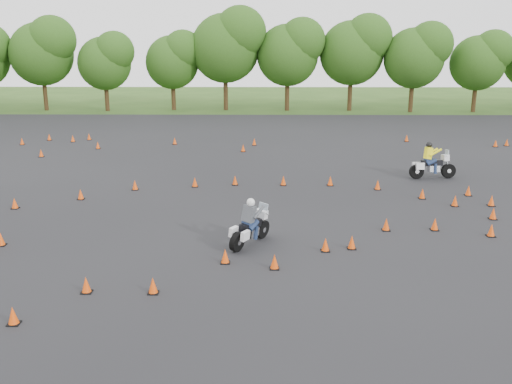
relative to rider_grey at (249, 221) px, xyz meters
The scene contains 6 objects.
ground 1.64m from the rider_grey, 81.17° to the right, with size 140.00×140.00×0.00m, color #2D5119.
asphalt_pad 4.71m from the rider_grey, 87.36° to the left, with size 62.00×62.00×0.00m, color black.
treeline 33.89m from the rider_grey, 87.86° to the left, with size 87.52×32.41×10.62m.
traffic_cones 4.29m from the rider_grey, 87.59° to the left, with size 36.86×32.83×0.45m.
rider_grey is the anchor object (origin of this frame).
rider_yellow 13.53m from the rider_grey, 46.98° to the left, with size 2.43×0.75×1.88m, color yellow, non-canonical shape.
Camera 1 is at (0.23, -17.36, 6.92)m, focal length 40.00 mm.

